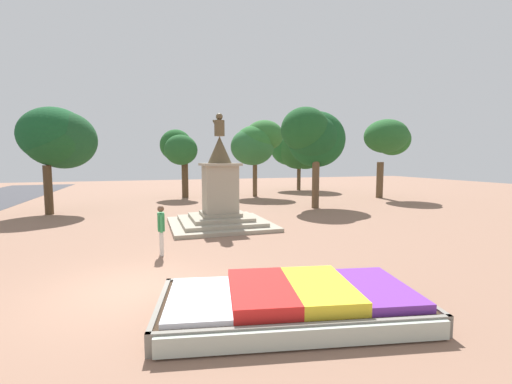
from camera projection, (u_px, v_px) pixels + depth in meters
name	position (u px, v px, depth m)	size (l,w,h in m)	color
ground_plane	(130.00, 290.00, 8.52)	(93.39, 93.39, 0.00)	#8C6651
flower_planter	(294.00, 302.00, 7.12)	(5.84, 3.70, 0.66)	#38281C
statue_monument	(220.00, 200.00, 16.64)	(4.78, 4.78, 5.43)	#A09682
pedestrian_with_handbag	(161.00, 227.00, 11.52)	(0.22, 0.57, 1.71)	beige
park_tree_far_left	(300.00, 148.00, 35.82)	(5.78, 5.06, 6.78)	brown
park_tree_behind_statue	(312.00, 137.00, 22.93)	(4.69, 3.87, 6.65)	brown
park_tree_far_right	(179.00, 148.00, 28.57)	(2.99, 3.45, 5.76)	#4C3823
park_tree_street_side	(388.00, 138.00, 27.90)	(3.95, 3.67, 6.48)	brown
park_tree_mid_canopy	(59.00, 139.00, 20.51)	(4.39, 4.26, 6.36)	#4C3823
park_tree_distant	(257.00, 142.00, 29.53)	(4.61, 3.65, 6.62)	brown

